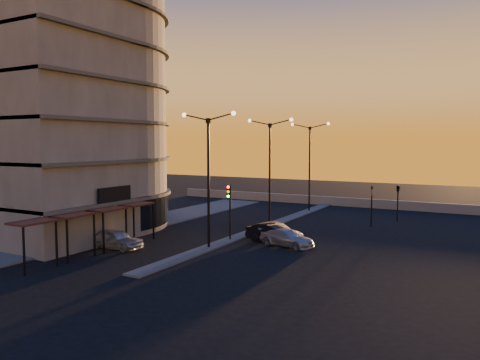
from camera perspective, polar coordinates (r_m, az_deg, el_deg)
name	(u,v)px	position (r m, az deg, el deg)	size (l,w,h in m)	color
ground	(209,248)	(33.17, -3.82, -8.32)	(120.00, 120.00, 0.00)	black
sidewalk_west	(133,226)	(42.54, -12.93, -5.46)	(5.00, 40.00, 0.12)	#454542
median	(269,225)	(41.76, 3.61, -5.54)	(1.20, 36.00, 0.12)	#454542
parapet	(343,202)	(55.85, 12.49, -2.60)	(44.00, 0.50, 1.00)	slate
building	(65,88)	(41.84, -20.56, 10.49)	(14.35, 17.08, 25.00)	#646058
streetlamp_near	(208,169)	(32.38, -3.88, 1.37)	(4.32, 0.32, 9.51)	black
streetlamp_mid	(270,163)	(41.15, 3.65, 2.06)	(4.32, 0.32, 9.51)	black
streetlamp_far	(310,159)	(50.38, 8.49, 2.49)	(4.32, 0.32, 9.51)	black
traffic_light_main	(229,203)	(35.08, -1.32, -2.81)	(0.28, 0.44, 4.25)	black
signal_east_a	(372,205)	(42.65, 15.74, -2.95)	(0.13, 0.16, 3.60)	black
signal_east_b	(398,189)	(46.12, 18.71, -1.00)	(0.42, 1.99, 3.60)	black
car_hatchback	(116,239)	(34.03, -14.93, -6.94)	(1.65, 4.09, 1.39)	#B1B4B9
car_sedan	(274,233)	(34.84, 4.21, -6.47)	(1.54, 4.42, 1.46)	black
car_wagon	(287,238)	(33.89, 5.74, -7.01)	(1.69, 4.16, 1.21)	#B4B6BD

